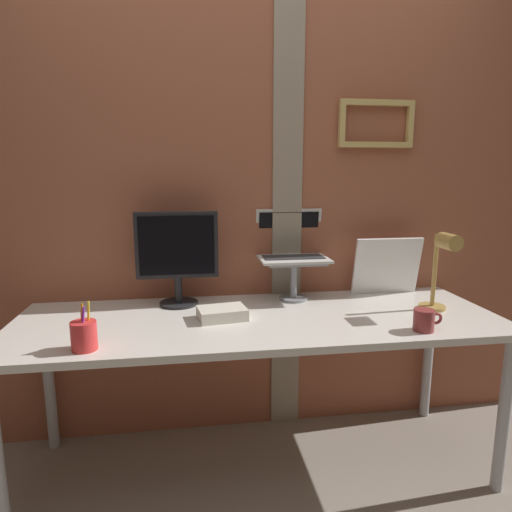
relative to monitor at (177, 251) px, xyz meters
The scene contains 11 objects.
ground_plane 1.08m from the monitor, 41.09° to the right, with size 6.00×6.00×0.00m, color gray.
brick_wall_back 0.52m from the monitor, 27.83° to the left, with size 3.74×0.16×2.64m.
desk 0.53m from the monitor, 34.36° to the right, with size 2.08×0.72×0.72m.
monitor is the anchor object (origin of this frame).
laptop_stand 0.57m from the monitor, ahead, with size 0.28×0.22×0.20m.
laptop 0.56m from the monitor, ahead, with size 0.33×0.26×0.24m.
whiteboard_panel 1.05m from the monitor, ahead, with size 0.35×0.02×0.30m, color white.
desk_lamp 1.19m from the monitor, 14.27° to the right, with size 0.12×0.20×0.36m.
pen_cup 0.62m from the monitor, 122.48° to the right, with size 0.09×0.09×0.17m.
coffee_mug 1.11m from the monitor, 27.28° to the right, with size 0.12×0.08×0.09m.
paper_clutter_stack 0.38m from the monitor, 51.80° to the right, with size 0.20×0.14×0.05m, color silver.
Camera 1 is at (-0.28, -1.75, 1.34)m, focal length 31.14 mm.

